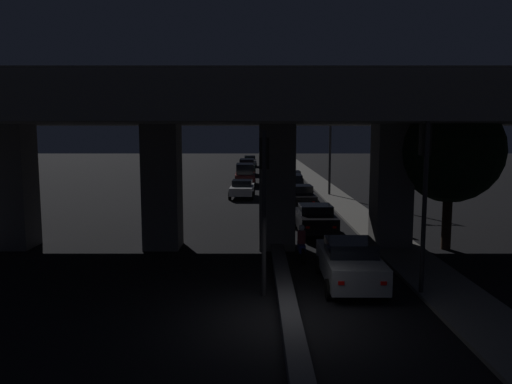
# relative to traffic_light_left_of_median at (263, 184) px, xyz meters

# --- Properties ---
(ground_plane) EXTENTS (200.00, 200.00, 0.00)m
(ground_plane) POSITION_rel_traffic_light_left_of_median_xyz_m (0.66, -2.16, -3.46)
(ground_plane) COLOR black
(median_divider) EXTENTS (0.51, 126.00, 0.33)m
(median_divider) POSITION_rel_traffic_light_left_of_median_xyz_m (0.66, 32.84, -3.29)
(median_divider) COLOR #4C4C51
(median_divider) RESTS_ON ground_plane
(sidewalk_right) EXTENTS (2.15, 126.00, 0.13)m
(sidewalk_right) POSITION_rel_traffic_light_left_of_median_xyz_m (5.83, 25.84, -3.39)
(sidewalk_right) COLOR slate
(sidewalk_right) RESTS_ON ground_plane
(elevated_overpass) EXTENTS (30.17, 13.35, 7.78)m
(elevated_overpass) POSITION_rel_traffic_light_left_of_median_xyz_m (0.43, 6.43, 2.41)
(elevated_overpass) COLOR #5B5956
(elevated_overpass) RESTS_ON ground_plane
(traffic_light_left_of_median) EXTENTS (0.30, 0.49, 5.07)m
(traffic_light_left_of_median) POSITION_rel_traffic_light_left_of_median_xyz_m (0.00, 0.00, 0.00)
(traffic_light_left_of_median) COLOR black
(traffic_light_left_of_median) RESTS_ON ground_plane
(traffic_light_right_of_median) EXTENTS (0.30, 0.49, 5.49)m
(traffic_light_right_of_median) POSITION_rel_traffic_light_left_of_median_xyz_m (4.85, -0.00, 0.27)
(traffic_light_right_of_median) COLOR black
(traffic_light_right_of_median) RESTS_ON ground_plane
(street_lamp) EXTENTS (2.03, 0.32, 8.56)m
(street_lamp) POSITION_rel_traffic_light_left_of_median_xyz_m (5.25, 23.77, 1.54)
(street_lamp) COLOR #2D2D30
(street_lamp) RESTS_ON ground_plane
(car_silver_lead) EXTENTS (1.93, 4.28, 1.55)m
(car_silver_lead) POSITION_rel_traffic_light_left_of_median_xyz_m (2.82, 0.91, -2.67)
(car_silver_lead) COLOR gray
(car_silver_lead) RESTS_ON ground_plane
(car_black_second) EXTENTS (1.97, 4.00, 1.48)m
(car_black_second) POSITION_rel_traffic_light_left_of_median_xyz_m (2.67, 9.22, -2.70)
(car_black_second) COLOR black
(car_black_second) RESTS_ON ground_plane
(car_black_third) EXTENTS (2.07, 4.20, 1.55)m
(car_black_third) POSITION_rel_traffic_light_left_of_median_xyz_m (2.60, 17.39, -2.68)
(car_black_third) COLOR black
(car_black_third) RESTS_ON ground_plane
(car_grey_fourth) EXTENTS (2.04, 4.02, 1.75)m
(car_grey_fourth) POSITION_rel_traffic_light_left_of_median_xyz_m (2.46, 23.35, -2.54)
(car_grey_fourth) COLOR #515459
(car_grey_fourth) RESTS_ON ground_plane
(car_black_fifth) EXTENTS (2.00, 4.53, 1.53)m
(car_black_fifth) POSITION_rel_traffic_light_left_of_median_xyz_m (2.90, 29.50, -2.68)
(car_black_fifth) COLOR black
(car_black_fifth) RESTS_ON ground_plane
(car_white_lead_oncoming) EXTENTS (1.97, 4.17, 1.35)m
(car_white_lead_oncoming) POSITION_rel_traffic_light_left_of_median_xyz_m (-1.30, 22.83, -2.76)
(car_white_lead_oncoming) COLOR silver
(car_white_lead_oncoming) RESTS_ON ground_plane
(car_dark_red_second_oncoming) EXTENTS (2.04, 4.35, 2.00)m
(car_dark_red_second_oncoming) POSITION_rel_traffic_light_left_of_median_xyz_m (-1.29, 32.03, -2.41)
(car_dark_red_second_oncoming) COLOR #591414
(car_dark_red_second_oncoming) RESTS_ON ground_plane
(car_dark_green_third_oncoming) EXTENTS (2.00, 4.50, 1.86)m
(car_dark_green_third_oncoming) POSITION_rel_traffic_light_left_of_median_xyz_m (-1.29, 42.74, -2.48)
(car_dark_green_third_oncoming) COLOR black
(car_dark_green_third_oncoming) RESTS_ON ground_plane
(car_silver_fourth_oncoming) EXTENTS (2.02, 4.54, 1.53)m
(car_silver_fourth_oncoming) POSITION_rel_traffic_light_left_of_median_xyz_m (-1.14, 56.42, -2.67)
(car_silver_fourth_oncoming) COLOR gray
(car_silver_fourth_oncoming) RESTS_ON ground_plane
(motorcycle_blue_filtering_near) EXTENTS (0.33, 1.80, 1.42)m
(motorcycle_blue_filtering_near) POSITION_rel_traffic_light_left_of_median_xyz_m (1.54, 4.16, -2.85)
(motorcycle_blue_filtering_near) COLOR black
(motorcycle_blue_filtering_near) RESTS_ON ground_plane
(pedestrian_on_sidewalk) EXTENTS (0.33, 0.33, 1.81)m
(pedestrian_on_sidewalk) POSITION_rel_traffic_light_left_of_median_xyz_m (6.11, 10.64, -2.41)
(pedestrian_on_sidewalk) COLOR #2D261E
(pedestrian_on_sidewalk) RESTS_ON sidewalk_right
(roadside_tree_kerbside_near) EXTENTS (4.40, 4.40, 6.45)m
(roadside_tree_kerbside_near) POSITION_rel_traffic_light_left_of_median_xyz_m (7.94, 6.04, 0.78)
(roadside_tree_kerbside_near) COLOR #2D2116
(roadside_tree_kerbside_near) RESTS_ON ground_plane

